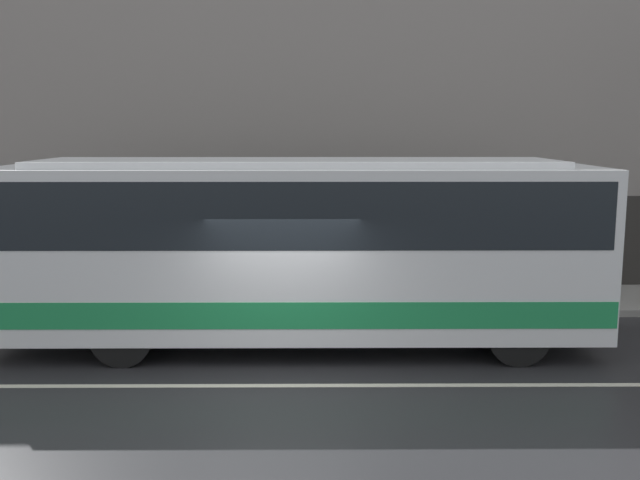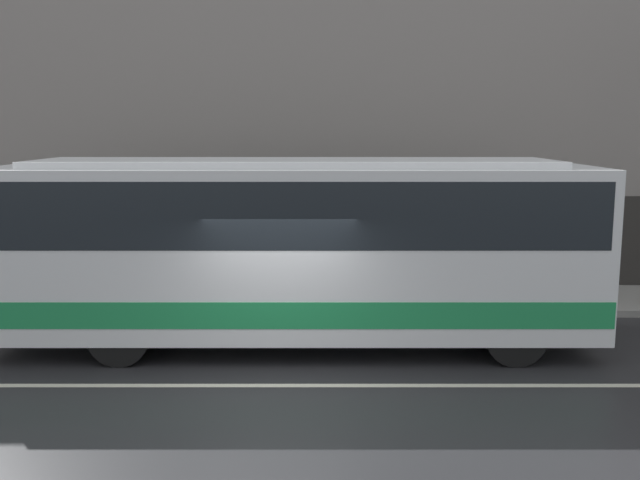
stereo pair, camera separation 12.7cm
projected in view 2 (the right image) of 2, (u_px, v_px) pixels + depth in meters
ground_plane at (280, 386)px, 11.02m from camera, size 60.00×60.00×0.00m
sidewalk at (294, 300)px, 16.20m from camera, size 60.00×2.52×0.15m
building_facade at (295, 105)px, 16.90m from camera, size 60.00×0.35×9.31m
lane_stripe at (280, 385)px, 11.02m from camera, size 54.00×0.14×0.01m
transit_bus at (298, 243)px, 12.76m from camera, size 10.64×2.54×3.40m
pedestrian_waiting at (356, 259)px, 16.56m from camera, size 0.36×0.36×1.68m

